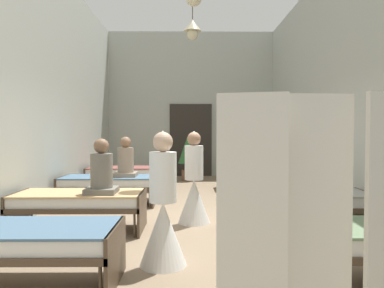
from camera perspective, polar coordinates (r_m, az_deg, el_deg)
name	(u,v)px	position (r m, az deg, el deg)	size (l,w,h in m)	color
ground_plane	(192,218)	(6.38, 0.04, -11.83)	(6.07, 11.90, 0.10)	#8C755B
room_shell	(192,87)	(7.47, -0.05, 9.14)	(5.87, 11.50, 4.80)	#B2B7AD
bed_left_row_0	(18,240)	(3.86, -26.20, -13.72)	(1.90, 0.84, 0.57)	#473828
bed_right_row_0	(371,239)	(3.91, 26.78, -13.53)	(1.90, 0.84, 0.57)	#473828
bed_left_row_1	(80,201)	(5.59, -17.62, -8.77)	(1.90, 0.84, 0.57)	#473828
bed_right_row_1	(305,201)	(5.62, 17.78, -8.70)	(1.90, 0.84, 0.57)	#473828
bed_left_row_2	(109,183)	(7.40, -13.27, -6.11)	(1.90, 0.84, 0.57)	#473828
bed_right_row_2	(275,183)	(7.43, 13.15, -6.08)	(1.90, 0.84, 0.57)	#473828
bed_left_row_3	(125,172)	(9.25, -10.66, -4.49)	(1.90, 0.84, 0.57)	#473828
bed_right_row_3	(257,172)	(9.27, 10.38, -4.47)	(1.90, 0.84, 0.57)	#473828
nurse_near_aisle	(163,217)	(3.99, -4.67, -11.68)	(0.52, 0.52, 1.49)	white
nurse_mid_aisle	(194,190)	(5.77, 0.32, -7.43)	(0.52, 0.52, 1.49)	white
patient_seated_primary	(102,173)	(5.36, -14.33, -4.55)	(0.44, 0.44, 0.80)	slate
patient_seated_secondary	(126,162)	(7.28, -10.62, -2.82)	(0.44, 0.44, 0.80)	gray
potted_plant	(187,154)	(10.65, -0.78, -1.56)	(0.54, 0.54, 1.33)	brown
privacy_screen	(321,235)	(2.33, 19.98, -13.54)	(1.25, 0.18, 1.70)	silver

